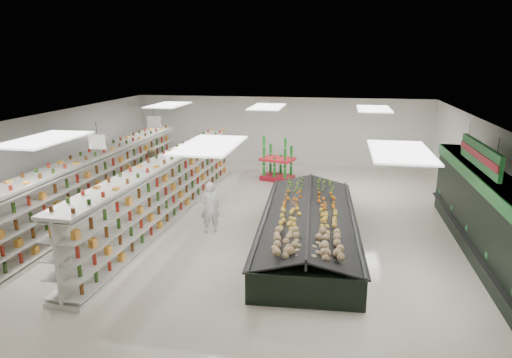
% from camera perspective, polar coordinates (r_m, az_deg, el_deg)
% --- Properties ---
extents(floor, '(16.00, 16.00, 0.00)m').
position_cam_1_polar(floor, '(14.61, -1.14, -5.08)').
color(floor, beige).
rests_on(floor, ground).
extents(ceiling, '(14.00, 16.00, 0.02)m').
position_cam_1_polar(ceiling, '(13.84, -1.21, 7.46)').
color(ceiling, white).
rests_on(ceiling, wall_back).
extents(wall_back, '(14.00, 0.02, 3.20)m').
position_cam_1_polar(wall_back, '(21.88, 3.01, 6.01)').
color(wall_back, white).
rests_on(wall_back, floor).
extents(wall_front, '(14.00, 0.02, 3.20)m').
position_cam_1_polar(wall_front, '(6.99, -14.76, -14.84)').
color(wall_front, white).
rests_on(wall_front, floor).
extents(wall_left, '(0.02, 16.00, 3.20)m').
position_cam_1_polar(wall_left, '(16.95, -25.07, 1.95)').
color(wall_left, white).
rests_on(wall_left, floor).
extents(wall_right, '(0.02, 16.00, 3.20)m').
position_cam_1_polar(wall_right, '(14.51, 27.05, -0.29)').
color(wall_right, white).
rests_on(wall_right, floor).
extents(produce_wall_case, '(0.93, 8.00, 2.20)m').
position_cam_1_polar(produce_wall_case, '(13.09, 26.69, -3.42)').
color(produce_wall_case, black).
rests_on(produce_wall_case, floor).
extents(aisle_sign_near, '(0.52, 0.06, 0.75)m').
position_cam_1_polar(aisle_sign_near, '(13.37, -19.21, 4.42)').
color(aisle_sign_near, white).
rests_on(aisle_sign_near, ceiling).
extents(aisle_sign_far, '(0.52, 0.06, 0.75)m').
position_cam_1_polar(aisle_sign_far, '(16.92, -12.62, 6.96)').
color(aisle_sign_far, white).
rests_on(aisle_sign_far, ceiling).
extents(hortifruti_banner, '(0.12, 3.20, 0.95)m').
position_cam_1_polar(hortifruti_banner, '(12.67, 26.20, 2.69)').
color(hortifruti_banner, '#1C6A2A').
rests_on(hortifruti_banner, ceiling).
extents(gondola_left, '(0.88, 11.68, 2.02)m').
position_cam_1_polar(gondola_left, '(15.91, -18.94, -0.71)').
color(gondola_left, silver).
rests_on(gondola_left, floor).
extents(gondola_center, '(1.26, 11.54, 2.00)m').
position_cam_1_polar(gondola_center, '(14.79, -10.76, -1.36)').
color(gondola_center, silver).
rests_on(gondola_center, floor).
extents(produce_island, '(2.97, 7.34, 1.08)m').
position_cam_1_polar(produce_island, '(12.86, 6.58, -5.70)').
color(produce_island, black).
rests_on(produce_island, floor).
extents(soda_endcap, '(1.53, 1.25, 1.70)m').
position_cam_1_polar(soda_endcap, '(19.04, 2.72, 2.27)').
color(soda_endcap, maroon).
rests_on(soda_endcap, floor).
extents(shopper_main, '(0.66, 0.55, 1.54)m').
position_cam_1_polar(shopper_main, '(13.40, -5.77, -3.54)').
color(shopper_main, silver).
rests_on(shopper_main, floor).
extents(shopper_background, '(0.79, 0.94, 1.67)m').
position_cam_1_polar(shopper_background, '(17.99, -12.70, 1.19)').
color(shopper_background, tan).
rests_on(shopper_background, floor).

